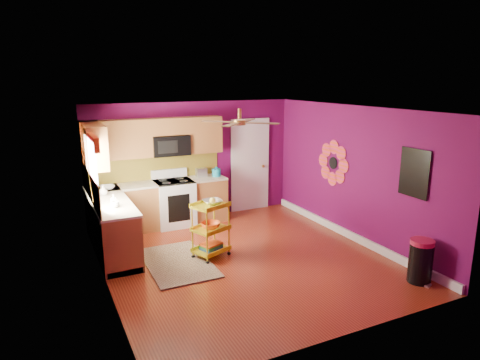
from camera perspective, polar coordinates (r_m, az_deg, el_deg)
ground at (r=7.35m, az=0.65°, el=-10.42°), size 5.00×5.00×0.00m
room_envelope at (r=6.87m, az=0.88°, el=2.17°), size 4.54×5.04×2.52m
lower_cabinets at (r=8.40m, az=-13.26°, el=-4.53°), size 2.81×2.31×0.94m
electric_range at (r=8.91m, az=-8.78°, el=-2.97°), size 0.76×0.66×1.13m
upper_cabinetry at (r=8.46m, az=-13.60°, el=5.08°), size 2.80×2.30×1.26m
left_window at (r=7.22m, az=-19.21°, el=2.81°), size 0.08×1.35×1.08m
panel_door at (r=9.73m, az=1.33°, el=1.89°), size 0.95×0.11×2.15m
right_wall_art at (r=7.87m, az=16.51°, el=1.66°), size 0.04×2.74×1.04m
ceiling_fan at (r=6.94m, az=-0.05°, el=7.78°), size 1.01×1.01×0.26m
shag_rug at (r=7.25m, az=-8.33°, el=-10.83°), size 1.02×1.64×0.02m
rolling_cart at (r=7.25m, az=-3.87°, el=-6.28°), size 0.69×0.60×1.04m
trash_can at (r=6.99m, az=22.94°, el=-9.93°), size 0.44×0.44×0.66m
teal_kettle at (r=9.08m, az=-3.17°, el=1.02°), size 0.18×0.18×0.21m
toaster at (r=9.08m, az=-5.18°, el=1.02°), size 0.22×0.15×0.18m
soap_bottle_a at (r=7.28m, az=-16.50°, el=-2.59°), size 0.08×0.09×0.19m
soap_bottle_b at (r=7.98m, az=-17.76°, el=-1.32°), size 0.14×0.14×0.18m
counter_dish at (r=8.40m, az=-17.28°, el=-0.96°), size 0.28×0.28×0.07m
counter_cup at (r=7.20m, az=-16.28°, el=-3.14°), size 0.12×0.12×0.10m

